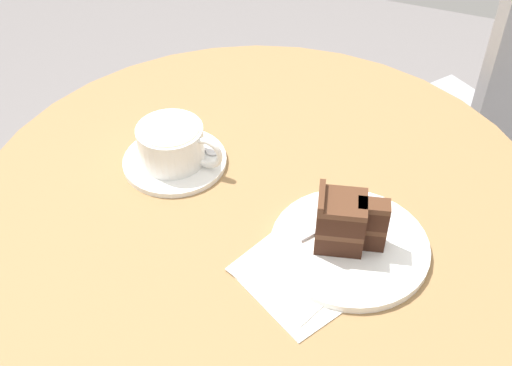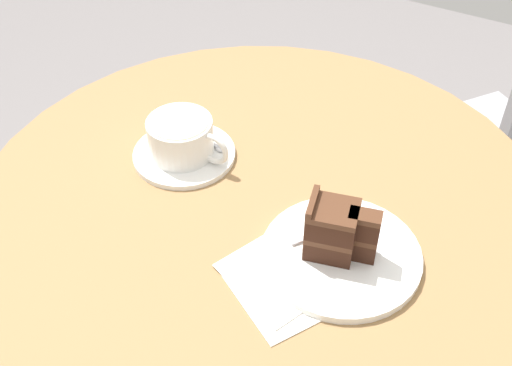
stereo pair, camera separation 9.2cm
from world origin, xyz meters
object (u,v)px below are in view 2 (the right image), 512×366
at_px(coffee_cup, 182,137).
at_px(cake_plate, 341,255).
at_px(saucer, 184,154).
at_px(teaspoon, 209,143).
at_px(napkin, 286,277).
at_px(cake_slice, 336,230).
at_px(fork, 346,223).

height_order(coffee_cup, cake_plate, coffee_cup).
relative_size(saucer, teaspoon, 1.72).
relative_size(coffee_cup, teaspoon, 1.46).
relative_size(saucer, cake_plate, 0.75).
relative_size(coffee_cup, napkin, 0.69).
distance_m(teaspoon, cake_plate, 0.30).
bearing_deg(teaspoon, cake_slice, -17.97).
distance_m(cake_plate, fork, 0.05).
bearing_deg(fork, cake_slice, -141.00).
bearing_deg(napkin, fork, 74.30).
distance_m(cake_plate, napkin, 0.08).
relative_size(coffee_cup, fork, 1.10).
distance_m(cake_slice, napkin, 0.09).
bearing_deg(saucer, napkin, -28.86).
distance_m(saucer, teaspoon, 0.04).
height_order(saucer, coffee_cup, coffee_cup).
height_order(coffee_cup, napkin, coffee_cup).
bearing_deg(cake_plate, saucer, 166.33).
relative_size(saucer, coffee_cup, 1.18).
bearing_deg(cake_slice, coffee_cup, 165.83).
xyz_separation_m(cake_plate, cake_slice, (-0.01, -0.00, 0.05)).
height_order(saucer, cake_slice, cake_slice).
relative_size(cake_slice, fork, 0.80).
distance_m(cake_plate, cake_slice, 0.05).
distance_m(saucer, fork, 0.29).
xyz_separation_m(coffee_cup, napkin, (0.26, -0.14, -0.04)).
bearing_deg(saucer, cake_plate, -13.67).
distance_m(coffee_cup, teaspoon, 0.05).
xyz_separation_m(coffee_cup, cake_plate, (0.31, -0.07, -0.03)).
height_order(saucer, teaspoon, teaspoon).
xyz_separation_m(saucer, teaspoon, (0.02, 0.04, 0.01)).
bearing_deg(cake_plate, fork, 106.28).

